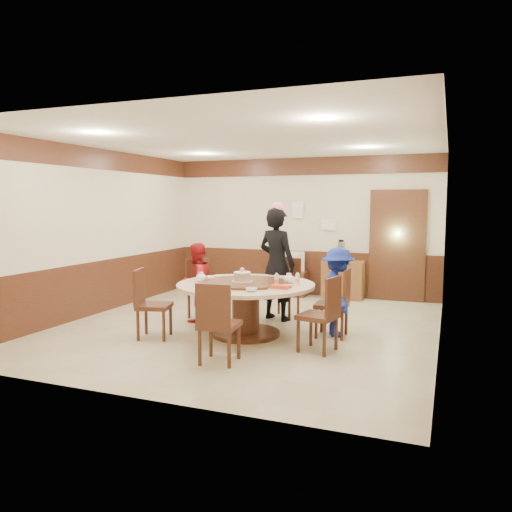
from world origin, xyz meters
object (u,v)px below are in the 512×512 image
at_px(person_standing, 277,264).
at_px(person_red, 196,282).
at_px(shrimp_platter, 281,288).
at_px(person_blue, 338,292).
at_px(side_cabinet, 343,280).
at_px(tv_stand, 287,283).
at_px(thermos, 341,251).
at_px(birthday_cake, 242,277).
at_px(banquet_table, 246,298).
at_px(television, 287,261).

distance_m(person_standing, person_red, 1.32).
height_order(person_standing, shrimp_platter, person_standing).
height_order(person_blue, side_cabinet, person_blue).
bearing_deg(tv_stand, thermos, 1.55).
distance_m(person_red, shrimp_platter, 1.91).
distance_m(person_standing, thermos, 2.25).
bearing_deg(person_red, birthday_cake, 76.65).
xyz_separation_m(person_blue, tv_stand, (-1.64, 2.77, -0.38)).
relative_size(person_blue, birthday_cake, 4.27).
relative_size(birthday_cake, shrimp_platter, 0.99).
bearing_deg(thermos, tv_stand, -178.45).
bearing_deg(shrimp_platter, tv_stand, 106.54).
xyz_separation_m(person_red, side_cabinet, (1.80, 2.73, -0.25)).
relative_size(person_red, person_blue, 0.99).
bearing_deg(person_red, banquet_table, 79.00).
distance_m(banquet_table, television, 3.25).
relative_size(tv_stand, side_cabinet, 1.06).
xyz_separation_m(banquet_table, birthday_cake, (-0.04, -0.03, 0.32)).
bearing_deg(person_standing, shrimp_platter, 129.03).
xyz_separation_m(birthday_cake, tv_stand, (-0.38, 3.26, -0.60)).
xyz_separation_m(person_standing, shrimp_platter, (0.54, -1.42, -0.13)).
height_order(side_cabinet, thermos, thermos).
distance_m(shrimp_platter, tv_stand, 3.74).
distance_m(person_standing, shrimp_platter, 1.52).
bearing_deg(thermos, person_blue, -79.14).
height_order(television, thermos, thermos).
xyz_separation_m(banquet_table, person_standing, (0.09, 1.09, 0.37)).
height_order(person_standing, side_cabinet, person_standing).
distance_m(person_red, side_cabinet, 3.28).
relative_size(person_red, television, 1.79).
relative_size(tv_stand, television, 1.21).
distance_m(person_standing, tv_stand, 2.29).
height_order(person_standing, thermos, person_standing).
relative_size(person_red, birthday_cake, 4.24).
bearing_deg(thermos, person_red, -122.70).
relative_size(person_standing, person_red, 1.45).
bearing_deg(shrimp_platter, birthday_cake, 156.37).
bearing_deg(person_red, person_standing, 131.02).
bearing_deg(television, person_standing, 104.46).
bearing_deg(shrimp_platter, person_blue, 53.12).
height_order(banquet_table, person_red, person_red).
relative_size(birthday_cake, thermos, 0.78).
xyz_separation_m(person_red, tv_stand, (0.65, 2.70, -0.38)).
relative_size(banquet_table, person_red, 1.56).
bearing_deg(person_blue, banquet_table, 86.23).
bearing_deg(person_red, side_cabinet, 161.59).
relative_size(television, side_cabinet, 0.88).
xyz_separation_m(person_standing, television, (-0.51, 2.14, -0.20)).
relative_size(shrimp_platter, television, 0.43).
xyz_separation_m(birthday_cake, thermos, (0.72, 3.29, 0.09)).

